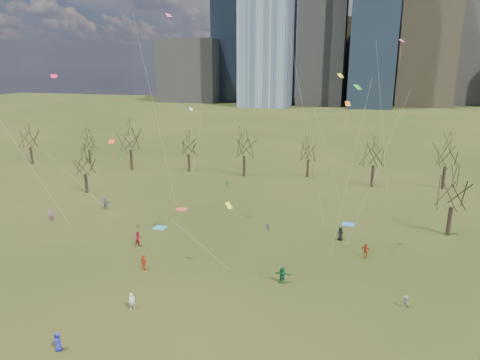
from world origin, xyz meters
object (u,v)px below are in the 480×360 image
(person_4, at_px, (144,262))
(blanket_crimson, at_px, (182,209))
(blanket_teal, at_px, (160,228))
(person_1, at_px, (132,301))
(person_0, at_px, (58,342))
(blanket_navy, at_px, (348,224))
(person_2, at_px, (138,239))

(person_4, bearing_deg, blanket_crimson, -57.51)
(blanket_teal, distance_m, person_1, 19.89)
(blanket_crimson, relative_size, person_0, 1.04)
(blanket_navy, xyz_separation_m, person_0, (-20.38, -33.59, 0.76))
(person_1, distance_m, person_2, 14.05)
(blanket_teal, relative_size, blanket_navy, 1.00)
(blanket_crimson, xyz_separation_m, person_1, (6.71, -26.69, 0.78))
(blanket_navy, distance_m, person_4, 28.46)
(blanket_navy, relative_size, blanket_crimson, 1.00)
(blanket_crimson, bearing_deg, blanket_navy, 0.65)
(blanket_navy, relative_size, person_1, 1.00)
(blanket_teal, distance_m, blanket_navy, 25.63)
(blanket_navy, bearing_deg, person_1, -123.44)
(blanket_navy, height_order, blanket_crimson, same)
(person_0, distance_m, person_1, 7.11)
(person_1, bearing_deg, blanket_teal, 61.89)
(blanket_teal, bearing_deg, person_4, -71.82)
(blanket_navy, height_order, person_0, person_0)
(blanket_crimson, distance_m, person_4, 19.88)
(blanket_teal, height_order, blanket_navy, same)
(blanket_navy, height_order, person_2, person_2)
(person_1, bearing_deg, person_4, 63.23)
(blanket_navy, distance_m, blanket_crimson, 24.52)
(blanket_navy, relative_size, person_4, 0.95)
(blanket_teal, xyz_separation_m, person_0, (3.91, -25.41, 0.76))
(blanket_teal, distance_m, blanket_crimson, 7.91)
(person_1, distance_m, person_4, 7.72)
(person_4, bearing_deg, blanket_teal, -51.00)
(blanket_crimson, distance_m, person_1, 27.53)
(person_1, bearing_deg, blanket_crimson, 56.96)
(person_2, bearing_deg, blanket_teal, 37.29)
(blanket_navy, height_order, person_4, person_4)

